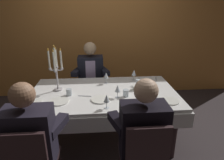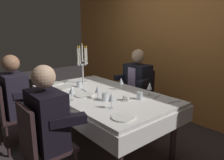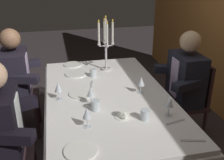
{
  "view_description": "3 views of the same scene",
  "coord_description": "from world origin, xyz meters",
  "px_view_note": "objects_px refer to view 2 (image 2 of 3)",
  "views": [
    {
      "loc": [
        -0.08,
        -2.37,
        1.81
      ],
      "look_at": [
        0.11,
        0.06,
        0.88
      ],
      "focal_mm": 31.79,
      "sensor_mm": 36.0,
      "label": 1
    },
    {
      "loc": [
        2.09,
        -1.58,
        1.53
      ],
      "look_at": [
        0.09,
        0.1,
        0.91
      ],
      "focal_mm": 33.74,
      "sensor_mm": 36.0,
      "label": 2
    },
    {
      "loc": [
        2.15,
        -0.44,
        1.83
      ],
      "look_at": [
        0.02,
        0.04,
        0.89
      ],
      "focal_mm": 42.64,
      "sensor_mm": 36.0,
      "label": 3
    }
  ],
  "objects_px": {
    "wine_glass_0": "(121,81)",
    "water_tumbler_1": "(105,97)",
    "wine_glass_2": "(111,97)",
    "seated_diner_2": "(46,119)",
    "seated_diner_0": "(14,94)",
    "water_tumbler_2": "(79,84)",
    "dinner_plate_0": "(84,95)",
    "wine_glass_1": "(98,89)",
    "wine_glass_3": "(150,86)",
    "dining_table": "(101,101)",
    "seated_diner_1": "(138,80)",
    "candelabra": "(83,64)",
    "dinner_plate_2": "(65,87)",
    "wine_glass_4": "(72,91)",
    "coffee_cup_0": "(126,98)",
    "dinner_plate_1": "(123,117)",
    "water_tumbler_0": "(140,96)",
    "dinner_plate_3": "(55,83)"
  },
  "relations": [
    {
      "from": "wine_glass_2",
      "to": "dining_table",
      "type": "bearing_deg",
      "value": 153.33
    },
    {
      "from": "coffee_cup_0",
      "to": "seated_diner_2",
      "type": "relative_size",
      "value": 0.11
    },
    {
      "from": "dinner_plate_2",
      "to": "wine_glass_1",
      "type": "height_order",
      "value": "wine_glass_1"
    },
    {
      "from": "wine_glass_2",
      "to": "wine_glass_3",
      "type": "relative_size",
      "value": 1.0
    },
    {
      "from": "dinner_plate_1",
      "to": "wine_glass_1",
      "type": "relative_size",
      "value": 1.32
    },
    {
      "from": "wine_glass_2",
      "to": "seated_diner_2",
      "type": "height_order",
      "value": "seated_diner_2"
    },
    {
      "from": "wine_glass_2",
      "to": "water_tumbler_0",
      "type": "xyz_separation_m",
      "value": [
        -0.01,
        0.44,
        -0.07
      ]
    },
    {
      "from": "wine_glass_0",
      "to": "water_tumbler_1",
      "type": "xyz_separation_m",
      "value": [
        0.22,
        -0.46,
        -0.07
      ]
    },
    {
      "from": "wine_glass_0",
      "to": "wine_glass_1",
      "type": "relative_size",
      "value": 1.0
    },
    {
      "from": "wine_glass_1",
      "to": "coffee_cup_0",
      "type": "height_order",
      "value": "wine_glass_1"
    },
    {
      "from": "dining_table",
      "to": "seated_diner_1",
      "type": "xyz_separation_m",
      "value": [
        -0.19,
        0.89,
        0.11
      ]
    },
    {
      "from": "seated_diner_2",
      "to": "dining_table",
      "type": "bearing_deg",
      "value": 110.16
    },
    {
      "from": "dinner_plate_2",
      "to": "dinner_plate_3",
      "type": "xyz_separation_m",
      "value": [
        -0.3,
        -0.01,
        0.0
      ]
    },
    {
      "from": "dinner_plate_1",
      "to": "wine_glass_1",
      "type": "height_order",
      "value": "wine_glass_1"
    },
    {
      "from": "wine_glass_2",
      "to": "water_tumbler_0",
      "type": "bearing_deg",
      "value": 91.5
    },
    {
      "from": "dinner_plate_2",
      "to": "water_tumbler_1",
      "type": "distance_m",
      "value": 0.81
    },
    {
      "from": "candelabra",
      "to": "dinner_plate_0",
      "type": "height_order",
      "value": "candelabra"
    },
    {
      "from": "wine_glass_0",
      "to": "wine_glass_3",
      "type": "relative_size",
      "value": 1.0
    },
    {
      "from": "dinner_plate_2",
      "to": "water_tumbler_2",
      "type": "height_order",
      "value": "water_tumbler_2"
    },
    {
      "from": "candelabra",
      "to": "wine_glass_3",
      "type": "relative_size",
      "value": 3.7
    },
    {
      "from": "candelabra",
      "to": "wine_glass_1",
      "type": "xyz_separation_m",
      "value": [
        0.77,
        -0.29,
        -0.17
      ]
    },
    {
      "from": "wine_glass_1",
      "to": "coffee_cup_0",
      "type": "distance_m",
      "value": 0.35
    },
    {
      "from": "wine_glass_3",
      "to": "seated_diner_1",
      "type": "bearing_deg",
      "value": 143.08
    },
    {
      "from": "water_tumbler_2",
      "to": "dinner_plate_0",
      "type": "bearing_deg",
      "value": -23.27
    },
    {
      "from": "candelabra",
      "to": "seated_diner_2",
      "type": "xyz_separation_m",
      "value": [
        0.93,
        -0.99,
        -0.29
      ]
    },
    {
      "from": "candelabra",
      "to": "wine_glass_3",
      "type": "bearing_deg",
      "value": 14.82
    },
    {
      "from": "wine_glass_1",
      "to": "seated_diner_2",
      "type": "xyz_separation_m",
      "value": [
        0.16,
        -0.71,
        -0.12
      ]
    },
    {
      "from": "candelabra",
      "to": "seated_diner_1",
      "type": "distance_m",
      "value": 0.93
    },
    {
      "from": "water_tumbler_1",
      "to": "coffee_cup_0",
      "type": "distance_m",
      "value": 0.24
    },
    {
      "from": "wine_glass_2",
      "to": "water_tumbler_2",
      "type": "bearing_deg",
      "value": 168.69
    },
    {
      "from": "dinner_plate_2",
      "to": "wine_glass_4",
      "type": "height_order",
      "value": "wine_glass_4"
    },
    {
      "from": "wine_glass_1",
      "to": "seated_diner_2",
      "type": "distance_m",
      "value": 0.74
    },
    {
      "from": "wine_glass_0",
      "to": "wine_glass_1",
      "type": "height_order",
      "value": "same"
    },
    {
      "from": "dinner_plate_1",
      "to": "water_tumbler_2",
      "type": "distance_m",
      "value": 1.24
    },
    {
      "from": "dinner_plate_0",
      "to": "candelabra",
      "type": "bearing_deg",
      "value": 148.55
    },
    {
      "from": "coffee_cup_0",
      "to": "dinner_plate_0",
      "type": "bearing_deg",
      "value": -150.3
    },
    {
      "from": "dinner_plate_0",
      "to": "seated_diner_2",
      "type": "distance_m",
      "value": 0.75
    },
    {
      "from": "water_tumbler_2",
      "to": "seated_diner_1",
      "type": "xyz_separation_m",
      "value": [
        0.25,
        0.95,
        -0.05
      ]
    },
    {
      "from": "dinner_plate_3",
      "to": "wine_glass_1",
      "type": "relative_size",
      "value": 1.28
    },
    {
      "from": "dinner_plate_2",
      "to": "wine_glass_4",
      "type": "distance_m",
      "value": 0.6
    },
    {
      "from": "seated_diner_2",
      "to": "dinner_plate_0",
      "type": "bearing_deg",
      "value": 119.65
    },
    {
      "from": "wine_glass_2",
      "to": "seated_diner_0",
      "type": "relative_size",
      "value": 0.13
    },
    {
      "from": "dining_table",
      "to": "seated_diner_2",
      "type": "distance_m",
      "value": 0.95
    },
    {
      "from": "dining_table",
      "to": "wine_glass_3",
      "type": "distance_m",
      "value": 0.66
    },
    {
      "from": "candelabra",
      "to": "dinner_plate_3",
      "type": "relative_size",
      "value": 2.88
    },
    {
      "from": "wine_glass_1",
      "to": "water_tumbler_1",
      "type": "relative_size",
      "value": 1.83
    },
    {
      "from": "dinner_plate_0",
      "to": "wine_glass_1",
      "type": "bearing_deg",
      "value": 15.35
    },
    {
      "from": "candelabra",
      "to": "water_tumbler_1",
      "type": "distance_m",
      "value": 0.95
    },
    {
      "from": "seated_diner_0",
      "to": "water_tumbler_0",
      "type": "bearing_deg",
      "value": 42.35
    },
    {
      "from": "water_tumbler_0",
      "to": "dinner_plate_2",
      "type": "bearing_deg",
      "value": -157.43
    }
  ]
}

